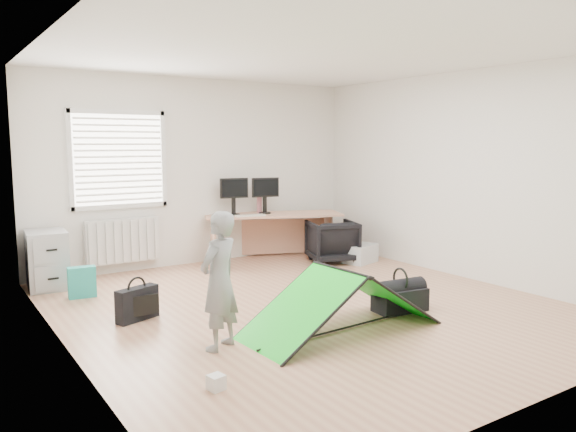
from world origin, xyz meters
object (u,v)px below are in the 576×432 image
kite (341,300)px  laptop_bag (137,304)px  monitor_left (234,202)px  office_chair (332,241)px  duffel_bag (400,300)px  filing_cabinet (47,260)px  desk (273,236)px  thermos (259,204)px  monitor_right (265,200)px  storage_crate (360,254)px  person (219,281)px

kite → laptop_bag: size_ratio=4.27×
monitor_left → office_chair: (1.19, -0.86, -0.59)m
office_chair → laptop_bag: office_chair is taller
monitor_left → office_chair: size_ratio=0.61×
office_chair → duffel_bag: size_ratio=1.24×
filing_cabinet → laptop_bag: size_ratio=1.58×
filing_cabinet → laptop_bag: (0.50, -1.86, -0.19)m
desk → filing_cabinet: 3.23m
thermos → laptop_bag: (-2.61, -2.00, -0.67)m
desk → monitor_right: (-0.10, 0.08, 0.55)m
kite → thermos: bearing=69.3°
desk → storage_crate: bearing=-23.4°
kite → storage_crate: kite is taller
thermos → laptop_bag: size_ratio=0.61×
monitor_left → duffel_bag: 3.31m
monitor_left → kite: bearing=-90.2°
filing_cabinet → thermos: bearing=7.6°
office_chair → filing_cabinet: bearing=8.2°
monitor_right → thermos: bearing=111.0°
monitor_right → storage_crate: 1.65m
filing_cabinet → person: (0.84, -3.02, 0.25)m
office_chair → laptop_bag: (-3.34, -1.11, -0.15)m
kite → duffel_bag: (0.91, 0.15, -0.17)m
storage_crate → desk: bearing=135.3°
filing_cabinet → desk: bearing=3.7°
person → filing_cabinet: bearing=-102.8°
desk → office_chair: desk is taller
monitor_left → person: size_ratio=0.35×
person → kite: person is taller
monitor_right → kite: 3.49m
desk → kite: desk is taller
desk → storage_crate: (0.94, -0.93, -0.22)m
person → duffel_bag: 2.14m
duffel_bag → monitor_left: bearing=101.8°
thermos → kite: 3.60m
office_chair → kite: bearing=72.9°
monitor_left → monitor_right: 0.49m
kite → person: bearing=166.6°
kite → office_chair: bearing=51.0°
person → storage_crate: (3.33, 2.01, -0.47)m
desk → filing_cabinet: filing_cabinet is taller
laptop_bag → office_chair: bearing=-1.6°
monitor_right → monitor_left: bearing=-178.6°
monitor_left → storage_crate: (1.53, -1.11, -0.77)m
monitor_left → thermos: bearing=14.8°
office_chair → storage_crate: bearing=162.3°
storage_crate → kite: bearing=-134.1°
person → monitor_left: bearing=-148.4°
desk → storage_crate: size_ratio=4.23×
desk → monitor_left: monitor_left is taller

